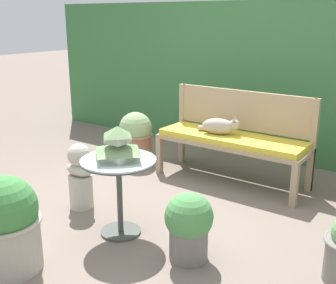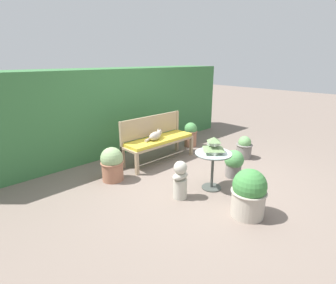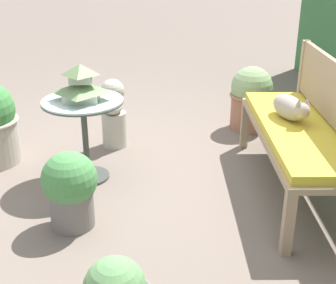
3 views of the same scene
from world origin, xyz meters
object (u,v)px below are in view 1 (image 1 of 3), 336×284
at_px(pagoda_birdhouse, 118,145).
at_px(garden_bust, 80,176).
at_px(cat, 220,126).
at_px(potted_plant_patio_mid, 189,225).
at_px(garden_bench, 231,142).
at_px(potted_plant_bench_right, 136,137).
at_px(potted_plant_table_near, 5,225).
at_px(patio_table, 119,176).

relative_size(pagoda_birdhouse, garden_bust, 0.54).
distance_m(cat, potted_plant_patio_mid, 1.60).
distance_m(garden_bench, cat, 0.20).
relative_size(garden_bench, garden_bust, 2.61).
height_order(garden_bench, potted_plant_bench_right, potted_plant_bench_right).
xyz_separation_m(garden_bench, potted_plant_table_near, (-0.48, -2.30, -0.10)).
xyz_separation_m(pagoda_birdhouse, potted_plant_table_near, (-0.29, -0.81, -0.40)).
bearing_deg(cat, garden_bench, -5.40).
height_order(patio_table, potted_plant_table_near, potted_plant_table_near).
bearing_deg(garden_bench, potted_plant_table_near, -101.91).
relative_size(garden_bench, potted_plant_table_near, 2.34).
bearing_deg(patio_table, potted_plant_table_near, -109.57).
relative_size(garden_bench, cat, 3.40).
bearing_deg(potted_plant_bench_right, potted_plant_table_near, -72.27).
relative_size(garden_bench, pagoda_birdhouse, 4.86).
bearing_deg(potted_plant_patio_mid, potted_plant_table_near, -138.90).
bearing_deg(potted_plant_patio_mid, potted_plant_bench_right, 139.50).
xyz_separation_m(cat, pagoda_birdhouse, (-0.07, -1.46, 0.15)).
distance_m(pagoda_birdhouse, potted_plant_table_near, 0.95).
bearing_deg(pagoda_birdhouse, garden_bust, 166.08).
relative_size(potted_plant_patio_mid, potted_plant_table_near, 0.75).
bearing_deg(pagoda_birdhouse, garden_bench, 82.46).
height_order(patio_table, potted_plant_patio_mid, patio_table).
distance_m(potted_plant_patio_mid, potted_plant_table_near, 1.23).
height_order(garden_bench, potted_plant_patio_mid, potted_plant_patio_mid).
relative_size(cat, pagoda_birdhouse, 1.43).
distance_m(cat, garden_bust, 1.50).
height_order(pagoda_birdhouse, potted_plant_table_near, pagoda_birdhouse).
bearing_deg(potted_plant_bench_right, potted_plant_patio_mid, -40.50).
xyz_separation_m(garden_bench, potted_plant_patio_mid, (0.44, -1.49, -0.16)).
bearing_deg(potted_plant_table_near, potted_plant_patio_mid, 41.10).
relative_size(patio_table, potted_plant_table_near, 0.93).
relative_size(patio_table, garden_bust, 1.03).
bearing_deg(garden_bench, garden_bust, -120.72).
relative_size(potted_plant_bench_right, potted_plant_patio_mid, 1.20).
relative_size(garden_bench, potted_plant_bench_right, 2.61).
bearing_deg(garden_bench, patio_table, -97.54).
relative_size(garden_bench, potted_plant_patio_mid, 3.14).
bearing_deg(potted_plant_patio_mid, patio_table, 179.92).
height_order(garden_bench, pagoda_birdhouse, pagoda_birdhouse).
bearing_deg(pagoda_birdhouse, potted_plant_patio_mid, -0.08).
bearing_deg(garden_bust, pagoda_birdhouse, -13.20).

